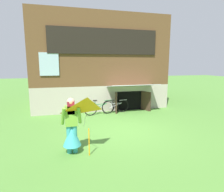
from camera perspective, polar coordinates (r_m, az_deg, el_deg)
The scene contains 6 objects.
ground_plane at distance 7.49m, azimuth 3.01°, elevation -10.22°, with size 60.00×60.00×0.00m, color #4C7F33.
log_house at distance 12.28m, azimuth -4.73°, elevation 9.93°, with size 7.49×5.91×5.21m.
person at distance 5.58m, azimuth -12.08°, elevation -10.08°, with size 0.61×0.52×1.62m.
kite at distance 4.91m, azimuth -7.39°, elevation -5.12°, with size 0.98×0.99×1.60m.
bicycle_silver at distance 9.92m, azimuth 1.07°, elevation -3.14°, with size 1.53×0.28×0.70m.
bicycle_green at distance 9.59m, azimuth -3.77°, elevation -3.46°, with size 1.66×0.33×0.76m.
Camera 1 is at (-2.18, -6.69, 2.55)m, focal length 30.26 mm.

